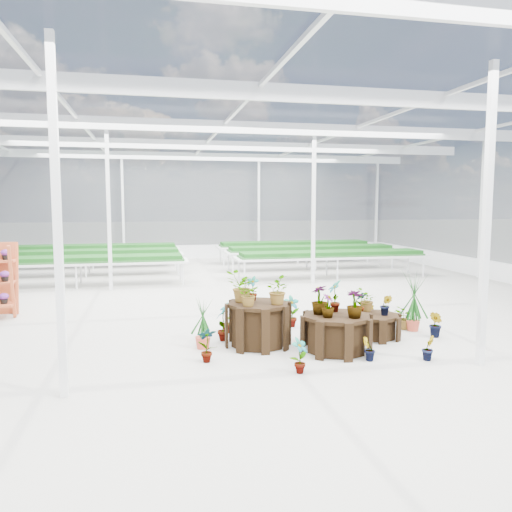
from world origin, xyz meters
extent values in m
plane|color=gray|center=(0.00, 0.00, 0.00)|extent=(24.00, 24.00, 0.00)
cylinder|color=black|center=(-0.09, -2.29, 0.38)|extent=(1.11, 1.11, 0.76)
cylinder|color=black|center=(1.11, -2.89, 0.31)|extent=(1.22, 1.22, 0.62)
cylinder|color=black|center=(2.11, -2.19, 0.22)|extent=(1.06, 1.06, 0.43)
imported|color=#104011|center=(-0.37, -2.17, 1.03)|extent=(0.60, 0.56, 0.54)
imported|color=#104011|center=(0.18, -2.46, 0.99)|extent=(0.38, 0.44, 0.48)
imported|color=#104011|center=(-0.14, -2.07, 0.97)|extent=(0.27, 0.25, 0.43)
imported|color=#104011|center=(-0.33, -2.54, 0.96)|extent=(0.44, 0.42, 0.40)
imported|color=#104011|center=(0.85, -2.77, 0.86)|extent=(0.35, 0.35, 0.49)
imported|color=#104011|center=(1.31, -3.15, 0.85)|extent=(0.35, 0.35, 0.46)
imported|color=#104011|center=(1.17, -2.63, 0.89)|extent=(0.23, 0.31, 0.55)
imported|color=#104011|center=(0.90, -3.03, 0.81)|extent=(0.30, 0.30, 0.38)
imported|color=#104011|center=(1.90, -2.08, 0.63)|extent=(0.22, 0.15, 0.41)
imported|color=#104011|center=(2.27, -2.33, 0.62)|extent=(0.27, 0.26, 0.39)
imported|color=#104011|center=(2.08, -1.91, 0.64)|extent=(0.51, 0.50, 0.43)
imported|color=#104011|center=(-1.06, -3.00, 0.28)|extent=(0.32, 0.24, 0.56)
imported|color=#104011|center=(-0.64, -1.84, 0.33)|extent=(0.35, 0.41, 0.65)
imported|color=#104011|center=(0.19, -3.80, 0.26)|extent=(0.34, 0.31, 0.53)
imported|color=#104011|center=(1.42, -3.47, 0.19)|extent=(0.24, 0.21, 0.38)
imported|color=#104011|center=(2.35, -3.62, 0.20)|extent=(0.28, 0.27, 0.39)
imported|color=#104011|center=(3.22, -2.45, 0.25)|extent=(0.23, 0.28, 0.49)
imported|color=#104011|center=(2.95, -1.78, 0.23)|extent=(0.39, 0.44, 0.46)
imported|color=#104011|center=(2.31, -1.45, 0.26)|extent=(0.36, 0.36, 0.52)
imported|color=#104011|center=(0.84, -1.12, 0.31)|extent=(0.35, 0.26, 0.63)
imported|color=#104011|center=(-0.49, -1.30, 0.31)|extent=(0.24, 0.34, 0.63)
camera|label=1|loc=(-1.89, -10.52, 2.45)|focal=35.00mm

